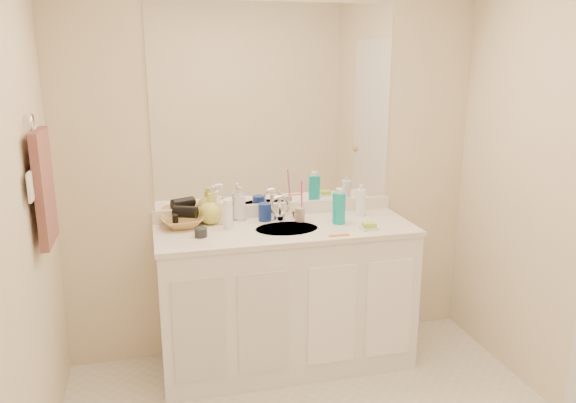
# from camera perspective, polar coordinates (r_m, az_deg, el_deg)

# --- Properties ---
(wall_back) EXTENTS (2.60, 0.02, 2.40)m
(wall_back) POSITION_cam_1_polar(r_m,az_deg,el_deg) (3.48, -1.32, 3.70)
(wall_back) COLOR beige
(wall_back) RESTS_ON floor
(vanity_cabinet) EXTENTS (1.50, 0.55, 0.85)m
(vanity_cabinet) POSITION_cam_1_polar(r_m,az_deg,el_deg) (3.46, -0.21, -9.85)
(vanity_cabinet) COLOR white
(vanity_cabinet) RESTS_ON floor
(countertop) EXTENTS (1.52, 0.57, 0.03)m
(countertop) POSITION_cam_1_polar(r_m,az_deg,el_deg) (3.30, -0.21, -2.89)
(countertop) COLOR white
(countertop) RESTS_ON vanity_cabinet
(backsplash) EXTENTS (1.52, 0.03, 0.08)m
(backsplash) POSITION_cam_1_polar(r_m,az_deg,el_deg) (3.53, -1.24, -0.81)
(backsplash) COLOR white
(backsplash) RESTS_ON countertop
(sink_basin) EXTENTS (0.37, 0.37, 0.02)m
(sink_basin) POSITION_cam_1_polar(r_m,az_deg,el_deg) (3.28, -0.13, -2.94)
(sink_basin) COLOR silver
(sink_basin) RESTS_ON countertop
(faucet) EXTENTS (0.02, 0.02, 0.11)m
(faucet) POSITION_cam_1_polar(r_m,az_deg,el_deg) (3.43, -0.86, -1.00)
(faucet) COLOR silver
(faucet) RESTS_ON countertop
(mirror) EXTENTS (1.48, 0.01, 1.20)m
(mirror) POSITION_cam_1_polar(r_m,az_deg,el_deg) (3.42, -1.33, 9.61)
(mirror) COLOR white
(mirror) RESTS_ON wall_back
(blue_mug) EXTENTS (0.10, 0.10, 0.11)m
(blue_mug) POSITION_cam_1_polar(r_m,az_deg,el_deg) (3.42, -2.36, -1.08)
(blue_mug) COLOR navy
(blue_mug) RESTS_ON countertop
(tan_cup) EXTENTS (0.06, 0.06, 0.08)m
(tan_cup) POSITION_cam_1_polar(r_m,az_deg,el_deg) (3.41, 1.24, -1.32)
(tan_cup) COLOR tan
(tan_cup) RESTS_ON countertop
(toothbrush) EXTENTS (0.02, 0.04, 0.21)m
(toothbrush) POSITION_cam_1_polar(r_m,az_deg,el_deg) (3.39, 1.41, 0.46)
(toothbrush) COLOR #DE3A96
(toothbrush) RESTS_ON tan_cup
(mouthwash_bottle) EXTENTS (0.09, 0.09, 0.19)m
(mouthwash_bottle) POSITION_cam_1_polar(r_m,az_deg,el_deg) (3.37, 5.20, -0.67)
(mouthwash_bottle) COLOR #0EA7A8
(mouthwash_bottle) RESTS_ON countertop
(clear_pump_bottle) EXTENTS (0.07, 0.07, 0.17)m
(clear_pump_bottle) POSITION_cam_1_polar(r_m,az_deg,el_deg) (3.55, 7.41, -0.10)
(clear_pump_bottle) COLOR white
(clear_pump_bottle) RESTS_ON countertop
(soap_dish) EXTENTS (0.10, 0.08, 0.01)m
(soap_dish) POSITION_cam_1_polar(r_m,az_deg,el_deg) (3.30, 8.23, -2.70)
(soap_dish) COLOR silver
(soap_dish) RESTS_ON countertop
(green_soap) EXTENTS (0.08, 0.05, 0.03)m
(green_soap) POSITION_cam_1_polar(r_m,az_deg,el_deg) (3.29, 8.24, -2.39)
(green_soap) COLOR #A0CA31
(green_soap) RESTS_ON soap_dish
(orange_comb) EXTENTS (0.12, 0.03, 0.00)m
(orange_comb) POSITION_cam_1_polar(r_m,az_deg,el_deg) (3.16, 5.21, -3.43)
(orange_comb) COLOR #E25C17
(orange_comb) RESTS_ON countertop
(dark_jar) EXTENTS (0.08, 0.08, 0.05)m
(dark_jar) POSITION_cam_1_polar(r_m,az_deg,el_deg) (3.16, -8.85, -3.12)
(dark_jar) COLOR black
(dark_jar) RESTS_ON countertop
(extra_white_bottle) EXTENTS (0.07, 0.07, 0.17)m
(extra_white_bottle) POSITION_cam_1_polar(r_m,az_deg,el_deg) (3.27, -6.09, -1.28)
(extra_white_bottle) COLOR white
(extra_white_bottle) RESTS_ON countertop
(soap_bottle_white) EXTENTS (0.10, 0.10, 0.21)m
(soap_bottle_white) POSITION_cam_1_polar(r_m,az_deg,el_deg) (3.43, -4.95, -0.18)
(soap_bottle_white) COLOR silver
(soap_bottle_white) RESTS_ON countertop
(soap_bottle_cream) EXTENTS (0.12, 0.12, 0.20)m
(soap_bottle_cream) POSITION_cam_1_polar(r_m,az_deg,el_deg) (3.40, -7.17, -0.52)
(soap_bottle_cream) COLOR #FFF4CF
(soap_bottle_cream) RESTS_ON countertop
(soap_bottle_yellow) EXTENTS (0.19, 0.19, 0.19)m
(soap_bottle_yellow) POSITION_cam_1_polar(r_m,az_deg,el_deg) (3.39, -7.87, -0.69)
(soap_bottle_yellow) COLOR #D0CF51
(soap_bottle_yellow) RESTS_ON countertop
(wicker_basket) EXTENTS (0.26, 0.26, 0.06)m
(wicker_basket) POSITION_cam_1_polar(r_m,az_deg,el_deg) (3.36, -10.68, -2.06)
(wicker_basket) COLOR #B28447
(wicker_basket) RESTS_ON countertop
(hair_dryer) EXTENTS (0.16, 0.12, 0.07)m
(hair_dryer) POSITION_cam_1_polar(r_m,az_deg,el_deg) (3.34, -10.39, -1.05)
(hair_dryer) COLOR black
(hair_dryer) RESTS_ON wicker_basket
(towel_ring) EXTENTS (0.01, 0.11, 0.11)m
(towel_ring) POSITION_cam_1_polar(r_m,az_deg,el_deg) (2.87, -24.53, 7.12)
(towel_ring) COLOR silver
(towel_ring) RESTS_ON wall_left
(hand_towel) EXTENTS (0.04, 0.32, 0.55)m
(hand_towel) POSITION_cam_1_polar(r_m,az_deg,el_deg) (2.91, -23.53, 1.31)
(hand_towel) COLOR brown
(hand_towel) RESTS_ON towel_ring
(switch_plate) EXTENTS (0.01, 0.08, 0.13)m
(switch_plate) POSITION_cam_1_polar(r_m,az_deg,el_deg) (2.71, -24.72, 1.36)
(switch_plate) COLOR white
(switch_plate) RESTS_ON wall_left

